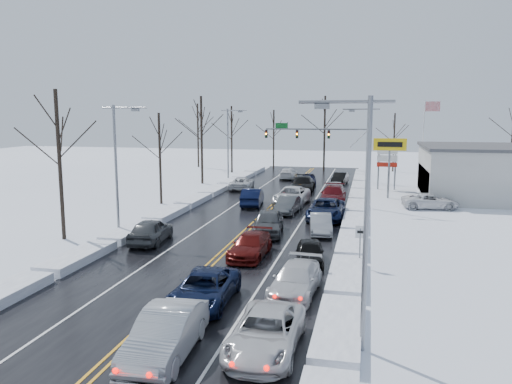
% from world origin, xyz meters
% --- Properties ---
extents(ground, '(160.00, 160.00, 0.00)m').
position_xyz_m(ground, '(0.00, 0.00, 0.00)').
color(ground, white).
rests_on(ground, ground).
extents(road_surface, '(14.00, 84.00, 0.01)m').
position_xyz_m(road_surface, '(0.00, 2.00, 0.01)').
color(road_surface, black).
rests_on(road_surface, ground).
extents(snow_bank_left, '(1.73, 72.00, 0.52)m').
position_xyz_m(snow_bank_left, '(-7.60, 2.00, 0.00)').
color(snow_bank_left, white).
rests_on(snow_bank_left, ground).
extents(snow_bank_right, '(1.73, 72.00, 0.52)m').
position_xyz_m(snow_bank_right, '(7.60, 2.00, 0.00)').
color(snow_bank_right, white).
rests_on(snow_bank_right, ground).
extents(traffic_signal_mast, '(13.28, 0.39, 8.00)m').
position_xyz_m(traffic_signal_mast, '(3.45, 27.99, 5.48)').
color(traffic_signal_mast, slate).
rests_on(traffic_signal_mast, ground).
extents(tires_plus_sign, '(3.20, 0.34, 6.00)m').
position_xyz_m(tires_plus_sign, '(10.50, 15.99, 4.99)').
color(tires_plus_sign, slate).
rests_on(tires_plus_sign, ground).
extents(used_vehicles_sign, '(2.20, 0.22, 4.65)m').
position_xyz_m(used_vehicles_sign, '(10.50, 22.00, 3.32)').
color(used_vehicles_sign, slate).
rests_on(used_vehicles_sign, ground).
extents(speed_limit_sign, '(0.55, 0.09, 2.35)m').
position_xyz_m(speed_limit_sign, '(8.20, -8.00, 1.63)').
color(speed_limit_sign, slate).
rests_on(speed_limit_sign, ground).
extents(flagpole, '(1.87, 1.20, 10.00)m').
position_xyz_m(flagpole, '(15.17, 30.00, 5.93)').
color(flagpole, silver).
rests_on(flagpole, ground).
extents(streetlight_se, '(3.20, 0.25, 9.00)m').
position_xyz_m(streetlight_se, '(8.30, -18.00, 5.31)').
color(streetlight_se, slate).
rests_on(streetlight_se, ground).
extents(streetlight_ne, '(3.20, 0.25, 9.00)m').
position_xyz_m(streetlight_ne, '(8.30, 10.00, 5.31)').
color(streetlight_ne, slate).
rests_on(streetlight_ne, ground).
extents(streetlight_sw, '(3.20, 0.25, 9.00)m').
position_xyz_m(streetlight_sw, '(-8.30, -4.00, 5.31)').
color(streetlight_sw, slate).
rests_on(streetlight_sw, ground).
extents(streetlight_nw, '(3.20, 0.25, 9.00)m').
position_xyz_m(streetlight_nw, '(-8.30, 24.00, 5.31)').
color(streetlight_nw, slate).
rests_on(streetlight_nw, ground).
extents(tree_left_b, '(4.00, 4.00, 10.00)m').
position_xyz_m(tree_left_b, '(-11.50, -6.00, 6.99)').
color(tree_left_b, '#2D231C').
rests_on(tree_left_b, ground).
extents(tree_left_c, '(3.40, 3.40, 8.50)m').
position_xyz_m(tree_left_c, '(-10.50, 8.00, 5.94)').
color(tree_left_c, '#2D231C').
rests_on(tree_left_c, ground).
extents(tree_left_d, '(4.20, 4.20, 10.50)m').
position_xyz_m(tree_left_d, '(-11.20, 22.00, 7.33)').
color(tree_left_d, '#2D231C').
rests_on(tree_left_d, ground).
extents(tree_left_e, '(3.80, 3.80, 9.50)m').
position_xyz_m(tree_left_e, '(-10.80, 34.00, 6.64)').
color(tree_left_e, '#2D231C').
rests_on(tree_left_e, ground).
extents(tree_far_a, '(4.00, 4.00, 10.00)m').
position_xyz_m(tree_far_a, '(-18.00, 40.00, 6.99)').
color(tree_far_a, '#2D231C').
rests_on(tree_far_a, ground).
extents(tree_far_b, '(3.60, 3.60, 9.00)m').
position_xyz_m(tree_far_b, '(-6.00, 41.00, 6.29)').
color(tree_far_b, '#2D231C').
rests_on(tree_far_b, ground).
extents(tree_far_c, '(4.40, 4.40, 11.00)m').
position_xyz_m(tree_far_c, '(2.00, 39.00, 7.68)').
color(tree_far_c, '#2D231C').
rests_on(tree_far_c, ground).
extents(tree_far_d, '(3.40, 3.40, 8.50)m').
position_xyz_m(tree_far_d, '(12.00, 40.50, 5.94)').
color(tree_far_d, '#2D231C').
rests_on(tree_far_d, ground).
extents(queued_car_1, '(2.00, 5.13, 1.66)m').
position_xyz_m(queued_car_1, '(1.83, -19.99, 0.00)').
color(queued_car_1, '#B0B4B9').
rests_on(queued_car_1, ground).
extents(queued_car_2, '(2.49, 5.21, 1.44)m').
position_xyz_m(queued_car_2, '(1.57, -15.09, 0.00)').
color(queued_car_2, black).
rests_on(queued_car_2, ground).
extents(queued_car_3, '(2.07, 4.81, 1.38)m').
position_xyz_m(queued_car_3, '(1.84, -7.37, 0.00)').
color(queued_car_3, '#520D0A').
rests_on(queued_car_3, ground).
extents(queued_car_4, '(2.59, 5.25, 1.72)m').
position_xyz_m(queued_car_4, '(1.75, -1.65, 0.00)').
color(queued_car_4, '#414346').
rests_on(queued_car_4, ground).
extents(queued_car_5, '(1.80, 4.48, 1.45)m').
position_xyz_m(queued_car_5, '(1.90, 6.11, 0.00)').
color(queued_car_5, '#44484A').
rests_on(queued_car_5, ground).
extents(queued_car_6, '(3.10, 6.15, 1.67)m').
position_xyz_m(queued_car_6, '(1.59, 10.20, 0.00)').
color(queued_car_6, white).
rests_on(queued_car_6, ground).
extents(queued_car_7, '(2.57, 5.91, 1.69)m').
position_xyz_m(queued_car_7, '(1.62, 17.92, 0.00)').
color(queued_car_7, black).
rests_on(queued_car_7, ground).
extents(queued_car_8, '(1.97, 4.58, 1.54)m').
position_xyz_m(queued_car_8, '(1.61, 22.41, 0.00)').
color(queued_car_8, black).
rests_on(queued_car_8, ground).
extents(queued_car_10, '(2.37, 5.10, 1.42)m').
position_xyz_m(queued_car_10, '(5.14, -18.84, 0.00)').
color(queued_car_10, silver).
rests_on(queued_car_10, ground).
extents(queued_car_11, '(2.31, 5.00, 1.42)m').
position_xyz_m(queued_car_11, '(5.36, -12.97, 0.00)').
color(queued_car_11, silver).
rests_on(queued_car_11, ground).
extents(queued_car_12, '(2.02, 4.05, 1.33)m').
position_xyz_m(queued_car_12, '(5.43, -7.90, 0.00)').
color(queued_car_12, black).
rests_on(queued_car_12, ground).
extents(queued_car_13, '(2.04, 4.39, 1.39)m').
position_xyz_m(queued_car_13, '(5.34, -0.62, 0.00)').
color(queued_car_13, '#96999D').
rests_on(queued_car_13, ground).
extents(queued_car_14, '(2.88, 5.97, 1.64)m').
position_xyz_m(queued_car_14, '(5.30, 4.34, 0.00)').
color(queued_car_14, black).
rests_on(queued_car_14, ground).
extents(queued_car_15, '(2.49, 5.79, 1.66)m').
position_xyz_m(queued_car_15, '(5.33, 11.62, 0.00)').
color(queued_car_15, '#4C0A0E').
rests_on(queued_car_15, ground).
extents(queued_car_16, '(1.73, 4.29, 1.46)m').
position_xyz_m(queued_car_16, '(5.19, 16.36, 0.00)').
color(queued_car_16, silver).
rests_on(queued_car_16, ground).
extents(queued_car_17, '(1.97, 4.44, 1.42)m').
position_xyz_m(queued_car_17, '(5.21, 24.98, 0.00)').
color(queued_car_17, black).
rests_on(queued_car_17, ground).
extents(oncoming_car_0, '(2.27, 5.08, 1.62)m').
position_xyz_m(oncoming_car_0, '(-1.86, 8.90, 0.00)').
color(oncoming_car_0, black).
rests_on(oncoming_car_0, ground).
extents(oncoming_car_1, '(2.80, 5.27, 1.41)m').
position_xyz_m(oncoming_car_1, '(-5.30, 18.41, 0.00)').
color(oncoming_car_1, silver).
rests_on(oncoming_car_1, ground).
extents(oncoming_car_2, '(2.10, 4.97, 1.43)m').
position_xyz_m(oncoming_car_2, '(-1.67, 28.61, 0.00)').
color(oncoming_car_2, silver).
rests_on(oncoming_car_2, ground).
extents(oncoming_car_3, '(2.34, 4.92, 1.63)m').
position_xyz_m(oncoming_car_3, '(-5.31, -5.65, 0.00)').
color(oncoming_car_3, '#404345').
rests_on(oncoming_car_3, ground).
extents(parked_car_0, '(5.17, 2.87, 1.37)m').
position_xyz_m(parked_car_0, '(14.00, 10.98, 0.00)').
color(parked_car_0, white).
rests_on(parked_car_0, ground).
extents(parked_car_1, '(2.36, 5.18, 1.47)m').
position_xyz_m(parked_car_1, '(16.87, 17.39, 0.00)').
color(parked_car_1, silver).
rests_on(parked_car_1, ground).
extents(parked_car_2, '(1.99, 4.32, 1.43)m').
position_xyz_m(parked_car_2, '(14.98, 22.24, 0.00)').
color(parked_car_2, black).
rests_on(parked_car_2, ground).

